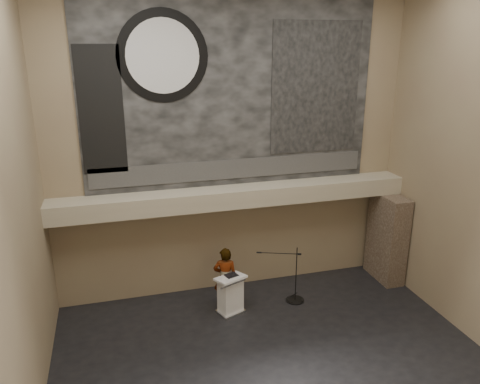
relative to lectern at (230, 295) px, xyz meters
name	(u,v)px	position (x,y,z in m)	size (l,w,h in m)	color
floor	(278,368)	(0.47, -2.48, -0.55)	(10.00, 10.00, 0.00)	black
wall_back	(232,147)	(0.47, 1.52, 3.70)	(10.00, 0.02, 8.50)	#7E6850
wall_front	(401,287)	(0.47, -6.48, 3.70)	(10.00, 0.02, 8.50)	#7E6850
wall_left	(10,214)	(-4.53, -2.48, 3.70)	(0.02, 8.00, 8.50)	#7E6850
soffit	(236,196)	(0.47, 1.12, 2.40)	(10.00, 0.80, 0.50)	tan
sprinkler_left	(180,212)	(-1.13, 1.07, 2.12)	(0.04, 0.04, 0.06)	#B2893D
sprinkler_right	(300,200)	(2.37, 1.07, 2.12)	(0.04, 0.04, 0.06)	#B2893D
banner	(232,94)	(0.47, 1.49, 5.15)	(8.00, 0.05, 5.00)	black
banner_text_strip	(233,169)	(0.47, 1.45, 3.10)	(7.76, 0.02, 0.55)	#313131
banner_clock_rim	(163,56)	(-1.33, 1.45, 6.15)	(2.30, 2.30, 0.02)	black
banner_clock_face	(163,56)	(-1.33, 1.43, 6.15)	(1.84, 1.84, 0.02)	silver
banner_building_print	(316,88)	(2.87, 1.45, 5.25)	(2.60, 0.02, 3.60)	black
banner_brick_print	(101,111)	(-2.93, 1.45, 4.85)	(1.10, 0.02, 3.20)	black
stone_pier	(387,237)	(5.12, 0.67, 0.80)	(0.60, 1.40, 2.70)	#423328
lectern	(230,295)	(0.00, 0.00, 0.00)	(0.90, 0.78, 1.14)	silver
binder	(231,275)	(0.04, 0.03, 0.56)	(0.32, 0.26, 0.04)	black
papers	(226,278)	(-0.12, -0.06, 0.55)	(0.21, 0.29, 0.01)	silver
speaker_person	(225,278)	(-0.06, 0.32, 0.34)	(0.65, 0.43, 1.79)	beige
mic_stand	(294,293)	(1.90, 0.13, -0.32)	(1.30, 0.67, 1.65)	black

